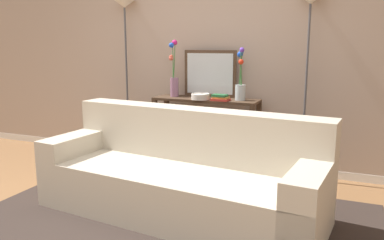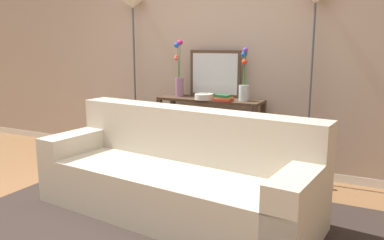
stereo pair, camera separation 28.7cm
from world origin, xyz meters
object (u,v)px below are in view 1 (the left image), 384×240
console_table (206,122)px  vase_tall_flowers (174,76)px  book_row_under_console (182,163)px  floor_lamp_left (125,35)px  fruit_bowl (200,96)px  wall_mirror (210,74)px  vase_short_flowers (240,83)px  book_stack (220,98)px  couch (182,178)px  floor_lamp_right (309,36)px

console_table → vase_tall_flowers: size_ratio=1.84×
vase_tall_flowers → book_row_under_console: 1.02m
floor_lamp_left → fruit_bowl: bearing=-12.0°
wall_mirror → vase_tall_flowers: vase_tall_flowers is taller
vase_short_flowers → book_stack: (-0.18, -0.12, -0.16)m
console_table → floor_lamp_left: bearing=173.9°
couch → book_row_under_console: size_ratio=6.34×
floor_lamp_left → book_stack: 1.48m
floor_lamp_left → couch: bearing=-44.4°
floor_lamp_left → book_stack: floor_lamp_left is taller
couch → wall_mirror: bearing=99.7°
fruit_bowl → book_row_under_console: (-0.27, 0.11, -0.82)m
couch → wall_mirror: 1.55m
fruit_bowl → book_stack: bearing=-1.1°
floor_lamp_right → book_row_under_console: (-1.35, -0.12, -1.46)m
vase_tall_flowers → console_table: bearing=-0.9°
console_table → book_row_under_console: console_table is taller
wall_mirror → fruit_bowl: bearing=-93.2°
console_table → book_row_under_console: 0.59m
floor_lamp_left → vase_short_flowers: floor_lamp_left is taller
couch → floor_lamp_right: bearing=56.6°
couch → console_table: (-0.22, 1.17, 0.26)m
console_table → floor_lamp_left: (-1.10, 0.12, 0.97)m
floor_lamp_left → vase_tall_flowers: (0.70, -0.11, -0.47)m
wall_mirror → book_row_under_console: wall_mirror is taller
fruit_bowl → vase_tall_flowers: bearing=162.7°
couch → vase_short_flowers: 1.38m
floor_lamp_left → floor_lamp_right: 2.15m
console_table → fruit_bowl: size_ratio=5.83×
wall_mirror → book_stack: size_ratio=3.15×
couch → book_row_under_console: couch is taller
vase_tall_flowers → book_stack: bearing=-11.3°
book_stack → fruit_bowl: bearing=178.9°
vase_tall_flowers → fruit_bowl: bearing=-17.3°
couch → vase_short_flowers: bearing=81.5°
floor_lamp_left → book_stack: size_ratio=10.00×
floor_lamp_right → book_stack: 1.09m
couch → book_stack: size_ratio=12.64×
couch → floor_lamp_left: bearing=135.6°
floor_lamp_right → fruit_bowl: size_ratio=9.48×
console_table → wall_mirror: wall_mirror is taller
floor_lamp_left → book_row_under_console: size_ratio=5.02×
console_table → floor_lamp_left: 1.47m
book_stack → console_table: bearing=151.0°
floor_lamp_right → floor_lamp_left: bearing=180.0°
fruit_bowl → floor_lamp_left: bearing=168.0°
couch → vase_short_flowers: vase_short_flowers is taller
book_row_under_console → book_stack: bearing=-12.8°
couch → book_row_under_console: 1.30m
fruit_bowl → book_stack: size_ratio=1.04×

